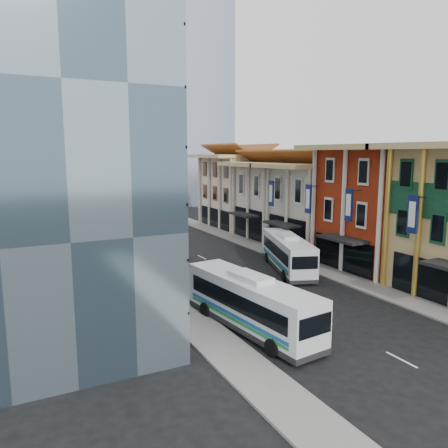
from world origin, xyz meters
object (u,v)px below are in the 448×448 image
bus_right (287,252)px  office_tower (38,106)px  bus_left_near (250,302)px  sedan_left (292,332)px  bus_left_far (157,248)px

bus_right → office_tower: bearing=-157.3°
bus_left_near → bus_right: 15.79m
office_tower → bus_right: office_tower is taller
bus_right → bus_left_near: bearing=-114.2°
bus_left_near → bus_right: size_ratio=1.03×
office_tower → sedan_left: office_tower is taller
office_tower → bus_right: bearing=2.8°
bus_left_near → bus_right: (10.99, 11.33, -0.06)m
bus_left_near → bus_left_far: bearing=83.3°
office_tower → bus_left_far: (11.55, 9.43, -13.24)m
office_tower → sedan_left: bearing=-46.6°
bus_left_far → bus_right: bearing=-13.3°
office_tower → bus_left_near: size_ratio=2.50×
bus_right → sedan_left: bus_right is taller
office_tower → bus_left_far: 19.94m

